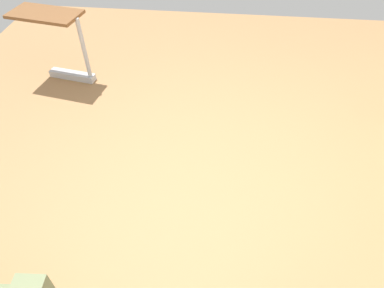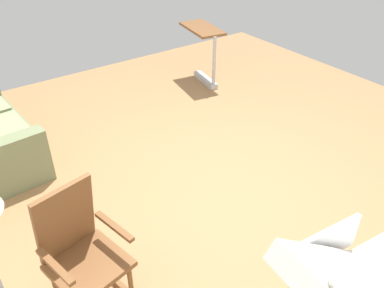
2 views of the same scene
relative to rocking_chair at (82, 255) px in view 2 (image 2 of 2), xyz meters
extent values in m
plane|color=#9E7247|center=(0.60, -1.70, -0.50)|extent=(7.13, 7.13, 0.00)
cube|color=silver|center=(-0.99, -1.34, 0.13)|extent=(0.09, 0.56, 0.28)
cube|color=#737D57|center=(1.66, 0.12, -0.20)|extent=(0.24, 0.86, 0.60)
cube|color=brown|center=(-0.03, -0.23, -0.48)|extent=(0.75, 0.19, 0.05)
cylinder|color=brown|center=(-0.22, -0.24, -0.25)|extent=(0.04, 0.04, 0.40)
cylinder|color=brown|center=(0.15, -0.17, -0.25)|extent=(0.04, 0.04, 0.40)
cylinder|color=brown|center=(0.07, 0.21, -0.25)|extent=(0.04, 0.04, 0.40)
cube|color=brown|center=(-0.07, -0.02, -0.05)|extent=(0.55, 0.56, 0.04)
cube|color=brown|center=(0.12, 0.03, 0.25)|extent=(0.21, 0.45, 0.60)
cube|color=brown|center=(-0.05, -0.25, 0.17)|extent=(0.39, 0.12, 0.03)
cube|color=brown|center=(-0.14, 0.21, 0.17)|extent=(0.39, 0.12, 0.03)
cube|color=#B2B5BA|center=(2.61, -3.10, -0.46)|extent=(0.61, 0.22, 0.08)
cylinder|color=black|center=(2.36, -3.06, -0.47)|extent=(0.07, 0.07, 0.06)
cylinder|color=black|center=(2.87, -3.15, -0.47)|extent=(0.07, 0.07, 0.06)
cylinder|color=#B2B5BA|center=(2.36, -3.06, -0.05)|extent=(0.05, 0.05, 0.74)
cube|color=brown|center=(2.75, -3.12, 0.32)|extent=(0.86, 0.53, 0.04)
camera|label=1|loc=(0.70, 0.47, 1.96)|focal=32.20mm
camera|label=2|loc=(-1.96, 0.47, 2.15)|focal=37.05mm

